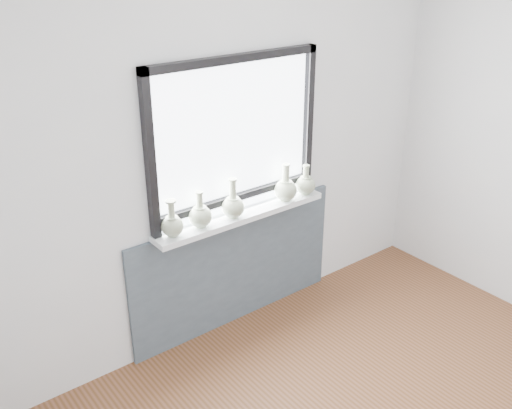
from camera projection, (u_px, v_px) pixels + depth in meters
back_wall at (232, 153)px, 3.77m from camera, size 3.60×0.02×2.60m
apron_panel at (237, 268)px, 4.11m from camera, size 1.70×0.03×0.86m
windowsill at (242, 215)px, 3.88m from camera, size 1.32×0.18×0.04m
window at (235, 134)px, 3.69m from camera, size 1.30×0.06×1.05m
vase_a at (172, 224)px, 3.53m from camera, size 0.14×0.14×0.24m
vase_b at (200, 215)px, 3.65m from camera, size 0.15×0.15×0.24m
vase_c at (233, 205)px, 3.77m from camera, size 0.15×0.15×0.28m
vase_d at (286, 189)px, 4.02m from camera, size 0.16×0.16×0.27m
vase_e at (305, 184)px, 4.13m from camera, size 0.14×0.14×0.22m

